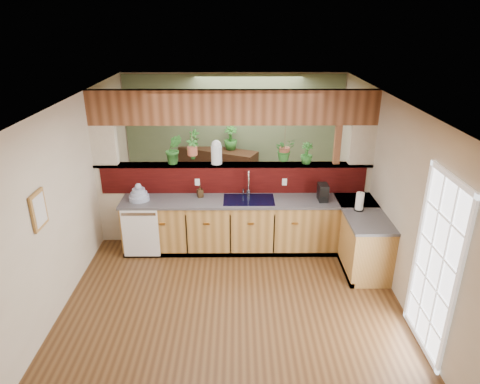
{
  "coord_description": "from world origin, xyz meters",
  "views": [
    {
      "loc": [
        0.07,
        -5.37,
        3.67
      ],
      "look_at": [
        0.11,
        0.7,
        1.15
      ],
      "focal_mm": 32.0,
      "sensor_mm": 36.0,
      "label": 1
    }
  ],
  "objects_px": {
    "soap_dispenser": "(200,191)",
    "dish_stack": "(139,195)",
    "glass_jar": "(216,152)",
    "coffee_maker": "(323,193)",
    "shelving_console": "(218,174)",
    "faucet": "(248,182)",
    "paper_towel": "(360,202)"
  },
  "relations": [
    {
      "from": "glass_jar",
      "to": "paper_towel",
      "type": "bearing_deg",
      "value": -19.66
    },
    {
      "from": "soap_dispenser",
      "to": "shelving_console",
      "type": "xyz_separation_m",
      "value": [
        0.2,
        2.16,
        -0.5
      ]
    },
    {
      "from": "coffee_maker",
      "to": "glass_jar",
      "type": "xyz_separation_m",
      "value": [
        -1.72,
        0.4,
        0.57
      ]
    },
    {
      "from": "soap_dispenser",
      "to": "paper_towel",
      "type": "xyz_separation_m",
      "value": [
        2.47,
        -0.53,
        0.04
      ]
    },
    {
      "from": "faucet",
      "to": "shelving_console",
      "type": "bearing_deg",
      "value": 105.54
    },
    {
      "from": "coffee_maker",
      "to": "faucet",
      "type": "bearing_deg",
      "value": 169.62
    },
    {
      "from": "faucet",
      "to": "coffee_maker",
      "type": "height_order",
      "value": "faucet"
    },
    {
      "from": "paper_towel",
      "to": "faucet",
      "type": "bearing_deg",
      "value": 161.3
    },
    {
      "from": "faucet",
      "to": "dish_stack",
      "type": "distance_m",
      "value": 1.78
    },
    {
      "from": "soap_dispenser",
      "to": "coffee_maker",
      "type": "relative_size",
      "value": 0.73
    },
    {
      "from": "coffee_maker",
      "to": "shelving_console",
      "type": "distance_m",
      "value": 2.96
    },
    {
      "from": "coffee_maker",
      "to": "dish_stack",
      "type": "bearing_deg",
      "value": 177.88
    },
    {
      "from": "coffee_maker",
      "to": "paper_towel",
      "type": "xyz_separation_m",
      "value": [
        0.49,
        -0.38,
        0.01
      ]
    },
    {
      "from": "dish_stack",
      "to": "shelving_console",
      "type": "height_order",
      "value": "dish_stack"
    },
    {
      "from": "glass_jar",
      "to": "shelving_console",
      "type": "relative_size",
      "value": 0.24
    },
    {
      "from": "glass_jar",
      "to": "coffee_maker",
      "type": "bearing_deg",
      "value": -13.26
    },
    {
      "from": "dish_stack",
      "to": "soap_dispenser",
      "type": "distance_m",
      "value": 0.98
    },
    {
      "from": "paper_towel",
      "to": "glass_jar",
      "type": "xyz_separation_m",
      "value": [
        -2.2,
        0.79,
        0.55
      ]
    },
    {
      "from": "soap_dispenser",
      "to": "shelving_console",
      "type": "distance_m",
      "value": 2.22
    },
    {
      "from": "faucet",
      "to": "glass_jar",
      "type": "bearing_deg",
      "value": 157.32
    },
    {
      "from": "coffee_maker",
      "to": "paper_towel",
      "type": "distance_m",
      "value": 0.62
    },
    {
      "from": "faucet",
      "to": "soap_dispenser",
      "type": "relative_size",
      "value": 2.23
    },
    {
      "from": "shelving_console",
      "to": "glass_jar",
      "type": "bearing_deg",
      "value": -62.95
    },
    {
      "from": "soap_dispenser",
      "to": "shelving_console",
      "type": "bearing_deg",
      "value": 84.67
    },
    {
      "from": "faucet",
      "to": "soap_dispenser",
      "type": "xyz_separation_m",
      "value": [
        -0.79,
        -0.04,
        -0.14
      ]
    },
    {
      "from": "dish_stack",
      "to": "coffee_maker",
      "type": "distance_m",
      "value": 2.96
    },
    {
      "from": "faucet",
      "to": "soap_dispenser",
      "type": "bearing_deg",
      "value": -177.25
    },
    {
      "from": "coffee_maker",
      "to": "paper_towel",
      "type": "height_order",
      "value": "paper_towel"
    },
    {
      "from": "faucet",
      "to": "soap_dispenser",
      "type": "distance_m",
      "value": 0.8
    },
    {
      "from": "soap_dispenser",
      "to": "dish_stack",
      "type": "bearing_deg",
      "value": -173.19
    },
    {
      "from": "soap_dispenser",
      "to": "coffee_maker",
      "type": "bearing_deg",
      "value": -4.3
    },
    {
      "from": "paper_towel",
      "to": "glass_jar",
      "type": "height_order",
      "value": "glass_jar"
    }
  ]
}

